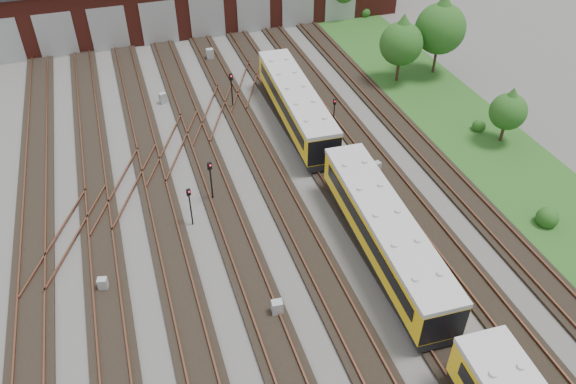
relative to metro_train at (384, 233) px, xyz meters
name	(u,v)px	position (x,y,z in m)	size (l,w,h in m)	color
ground	(279,260)	(-6.00, 1.60, -1.86)	(120.00, 120.00, 0.00)	#494644
track_network	(273,253)	(-6.17, 2.18, -1.76)	(30.40, 70.00, 0.33)	black
grass_verge	(463,124)	(13.00, 11.60, -1.84)	(8.00, 55.00, 0.05)	#224918
metro_train	(384,233)	(0.00, 0.00, 0.00)	(3.31, 46.61, 3.00)	black
signal_mast_0	(211,176)	(-8.52, 8.50, 0.12)	(0.31, 0.30, 3.07)	black
signal_mast_1	(190,202)	(-10.30, 6.43, -0.02)	(0.28, 0.26, 2.86)	black
signal_mast_2	(231,86)	(-4.23, 20.17, 0.21)	(0.30, 0.28, 3.21)	black
signal_mast_3	(334,111)	(2.50, 13.99, 0.00)	(0.25, 0.23, 2.92)	black
relay_cabinet_0	(103,284)	(-16.13, 2.47, -1.43)	(0.52, 0.43, 0.86)	#999C9E
relay_cabinet_1	(163,98)	(-9.73, 22.96, -1.40)	(0.55, 0.46, 0.92)	#999C9E
relay_cabinet_2	(277,308)	(-7.33, -2.29, -1.38)	(0.59, 0.49, 0.98)	#999C9E
relay_cabinet_3	(210,54)	(-4.04, 30.14, -1.30)	(0.68, 0.57, 1.13)	#999C9E
relay_cabinet_4	(376,168)	(3.34, 7.81, -1.41)	(0.55, 0.46, 0.91)	#999C9E
tree_1	(402,39)	(11.36, 20.30, 2.23)	(3.84, 3.84, 6.37)	#352517
tree_2	(441,23)	(15.42, 20.75, 3.00)	(4.57, 4.57, 7.58)	#352517
tree_3	(509,108)	(14.41, 8.57, 1.12)	(2.80, 2.80, 4.65)	#352517
bush_0	(548,215)	(11.35, -0.71, -1.15)	(1.42, 1.42, 1.42)	#1F4714
bush_1	(479,124)	(13.67, 10.50, -1.33)	(1.08, 1.08, 1.08)	#1F4714
bush_2	(365,11)	(15.26, 35.91, -1.25)	(1.23, 1.23, 1.23)	#1F4714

